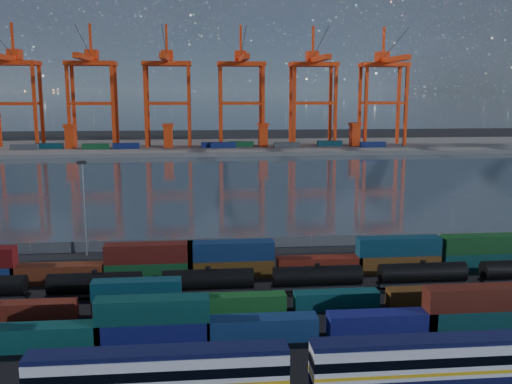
{
  "coord_description": "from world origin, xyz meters",
  "views": [
    {
      "loc": [
        -10.0,
        -72.04,
        28.15
      ],
      "look_at": [
        0.0,
        30.0,
        10.0
      ],
      "focal_mm": 40.0,
      "sensor_mm": 36.0,
      "label": 1
    }
  ],
  "objects": [
    {
      "name": "container_row_south",
      "position": [
        4.6,
        -10.84,
        2.29
      ],
      "size": [
        141.25,
        2.58,
        5.5
      ],
      "color": "#434748",
      "rests_on": "ground"
    },
    {
      "name": "quay_containers",
      "position": [
        -11.0,
        195.46,
        3.3
      ],
      "size": [
        172.58,
        10.99,
        2.6
      ],
      "color": "navy",
      "rests_on": "far_quay"
    },
    {
      "name": "tanker_string",
      "position": [
        -1.45,
        4.54,
        2.02
      ],
      "size": [
        121.63,
        2.82,
        4.04
      ],
      "color": "black",
      "rests_on": "ground"
    },
    {
      "name": "far_quay",
      "position": [
        0.0,
        210.0,
        1.0
      ],
      "size": [
        700.0,
        70.0,
        2.0
      ],
      "primitive_type": "cube",
      "color": "#514F4C",
      "rests_on": "ground"
    },
    {
      "name": "waterfront_fence",
      "position": [
        -0.0,
        28.0,
        1.0
      ],
      "size": [
        160.12,
        0.12,
        2.2
      ],
      "color": "#595B5E",
      "rests_on": "ground"
    },
    {
      "name": "straddle_carriers",
      "position": [
        -2.5,
        200.0,
        7.82
      ],
      "size": [
        140.0,
        7.0,
        11.1
      ],
      "color": "red",
      "rests_on": "far_quay"
    },
    {
      "name": "container_row_mid",
      "position": [
        10.36,
        -2.44,
        1.76
      ],
      "size": [
        128.04,
        2.26,
        4.82
      ],
      "color": "navy",
      "rests_on": "ground"
    },
    {
      "name": "passenger_train",
      "position": [
        11.9,
        -23.02,
        2.53
      ],
      "size": [
        75.76,
        2.93,
        5.03
      ],
      "color": "silver",
      "rests_on": "ground"
    },
    {
      "name": "gantry_cranes",
      "position": [
        -7.5,
        203.43,
        36.25
      ],
      "size": [
        197.74,
        43.67,
        59.13
      ],
      "color": "red",
      "rests_on": "ground"
    },
    {
      "name": "yard_light_mast",
      "position": [
        -30.0,
        26.0,
        9.3
      ],
      "size": [
        1.6,
        0.4,
        16.6
      ],
      "color": "slate",
      "rests_on": "ground"
    },
    {
      "name": "ground",
      "position": [
        0.0,
        0.0,
        0.0
      ],
      "size": [
        700.0,
        700.0,
        0.0
      ],
      "primitive_type": "plane",
      "color": "black",
      "rests_on": "ground"
    },
    {
      "name": "container_row_north",
      "position": [
        0.86,
        11.74,
        2.37
      ],
      "size": [
        142.54,
        2.66,
        5.68
      ],
      "color": "navy",
      "rests_on": "ground"
    },
    {
      "name": "distant_mountains",
      "position": [
        63.02,
        1600.0,
        220.29
      ],
      "size": [
        2470.0,
        1100.0,
        520.0
      ],
      "color": "#1E2630",
      "rests_on": "ground"
    },
    {
      "name": "harbor_water",
      "position": [
        0.0,
        105.0,
        0.01
      ],
      "size": [
        700.0,
        700.0,
        0.0
      ],
      "primitive_type": "plane",
      "color": "#33404A",
      "rests_on": "ground"
    }
  ]
}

